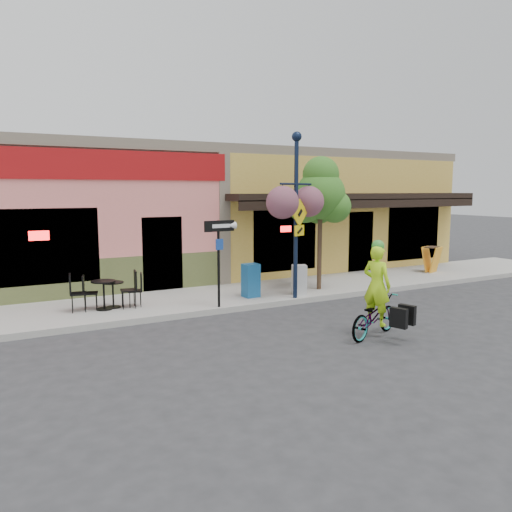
{
  "coord_description": "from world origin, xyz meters",
  "views": [
    {
      "loc": [
        -7.42,
        -10.61,
        3.07
      ],
      "look_at": [
        -1.46,
        0.5,
        1.4
      ],
      "focal_mm": 35.0,
      "sensor_mm": 36.0,
      "label": 1
    }
  ],
  "objects": [
    {
      "name": "sandwich_board",
      "position": [
        6.5,
        1.8,
        0.62
      ],
      "size": [
        0.66,
        0.57,
        0.93
      ],
      "primitive_type": null,
      "rotation": [
        0.0,
        0.0,
        0.33
      ],
      "color": "#FFA828",
      "rests_on": "sidewalk"
    },
    {
      "name": "building",
      "position": [
        0.0,
        7.5,
        2.25
      ],
      "size": [
        18.2,
        8.2,
        4.5
      ],
      "primitive_type": null,
      "color": "#F17E77",
      "rests_on": "ground"
    },
    {
      "name": "sidewalk",
      "position": [
        0.0,
        2.0,
        0.07
      ],
      "size": [
        24.0,
        3.0,
        0.15
      ],
      "primitive_type": "cube",
      "color": "#9E9B93",
      "rests_on": "ground"
    },
    {
      "name": "cafe_set_right",
      "position": [
        -4.8,
        1.82,
        0.58
      ],
      "size": [
        1.55,
        1.02,
        0.85
      ],
      "primitive_type": null,
      "rotation": [
        0.0,
        0.0,
        -0.23
      ],
      "color": "black",
      "rests_on": "sidewalk"
    },
    {
      "name": "street_tree",
      "position": [
        1.12,
        1.34,
        2.12
      ],
      "size": [
        1.83,
        1.83,
        3.94
      ],
      "primitive_type": null,
      "rotation": [
        0.0,
        0.0,
        -0.22
      ],
      "color": "#3D7A26",
      "rests_on": "sidewalk"
    },
    {
      "name": "newspaper_box_blue",
      "position": [
        -1.18,
        1.33,
        0.61
      ],
      "size": [
        0.44,
        0.4,
        0.92
      ],
      "primitive_type": null,
      "rotation": [
        0.0,
        0.0,
        0.08
      ],
      "color": "#185994",
      "rests_on": "sidewalk"
    },
    {
      "name": "cafe_set_left",
      "position": [
        -5.04,
        1.72,
        0.62
      ],
      "size": [
        1.67,
        1.01,
        0.94
      ],
      "primitive_type": null,
      "rotation": [
        0.0,
        0.0,
        -0.15
      ],
      "color": "black",
      "rests_on": "sidewalk"
    },
    {
      "name": "curb",
      "position": [
        0.0,
        0.55,
        0.07
      ],
      "size": [
        24.0,
        0.12,
        0.15
      ],
      "primitive_type": "cube",
      "color": "#A8A59E",
      "rests_on": "ground"
    },
    {
      "name": "ground",
      "position": [
        0.0,
        0.0,
        0.0
      ],
      "size": [
        90.0,
        90.0,
        0.0
      ],
      "primitive_type": "plane",
      "color": "#2D2D30",
      "rests_on": "ground"
    },
    {
      "name": "one_way_sign",
      "position": [
        -2.44,
        0.65,
        1.24
      ],
      "size": [
        0.85,
        0.27,
        2.18
      ],
      "primitive_type": null,
      "rotation": [
        0.0,
        0.0,
        0.1
      ],
      "color": "black",
      "rests_on": "sidewalk"
    },
    {
      "name": "newspaper_box_grey",
      "position": [
        0.18,
        0.98,
        0.57
      ],
      "size": [
        0.49,
        0.48,
        0.83
      ],
      "primitive_type": null,
      "rotation": [
        0.0,
        0.0,
        -0.4
      ],
      "color": "silver",
      "rests_on": "sidewalk"
    },
    {
      "name": "bicycle",
      "position": [
        -0.4,
        -2.78,
        0.44
      ],
      "size": [
        1.78,
        1.1,
        0.88
      ],
      "primitive_type": "imported",
      "rotation": [
        0.0,
        0.0,
        1.9
      ],
      "color": "maroon",
      "rests_on": "ground"
    },
    {
      "name": "cyclist_rider",
      "position": [
        -0.35,
        -2.78,
        0.85
      ],
      "size": [
        0.58,
        0.71,
        1.69
      ],
      "primitive_type": "imported",
      "rotation": [
        0.0,
        0.0,
        1.9
      ],
      "color": "#B8F71A",
      "rests_on": "ground"
    },
    {
      "name": "lamp_post",
      "position": [
        -0.17,
        0.65,
        2.38
      ],
      "size": [
        1.53,
        1.08,
        4.45
      ],
      "primitive_type": null,
      "rotation": [
        0.0,
        0.0,
        0.4
      ],
      "color": "#101B33",
      "rests_on": "sidewalk"
    }
  ]
}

